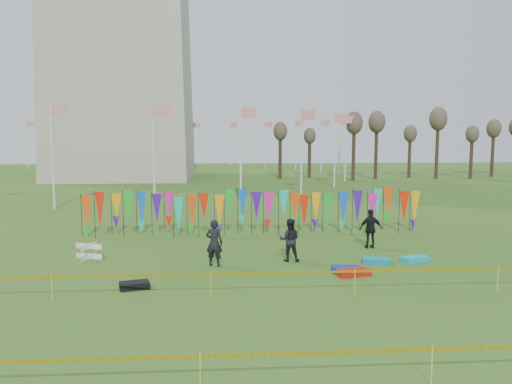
{
  "coord_description": "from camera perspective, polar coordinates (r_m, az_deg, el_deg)",
  "views": [
    {
      "loc": [
        -1.53,
        -17.6,
        5.44
      ],
      "look_at": [
        0.07,
        6.0,
        2.75
      ],
      "focal_mm": 35.0,
      "sensor_mm": 36.0,
      "label": 1
    }
  ],
  "objects": [
    {
      "name": "kite_bag_black",
      "position": [
        18.62,
        -13.73,
        -10.31
      ],
      "size": [
        1.16,
        0.86,
        0.24
      ],
      "primitive_type": "cube",
      "rotation": [
        0.0,
        0.0,
        0.28
      ],
      "color": "black",
      "rests_on": "ground"
    },
    {
      "name": "person_right",
      "position": [
        24.8,
        12.98,
        -4.11
      ],
      "size": [
        1.13,
        0.66,
        1.91
      ],
      "primitive_type": "imported",
      "rotation": [
        0.0,
        0.0,
        3.17
      ],
      "color": "black",
      "rests_on": "ground"
    },
    {
      "name": "banner_row",
      "position": [
        27.34,
        -0.04,
        -1.78
      ],
      "size": [
        18.64,
        0.64,
        2.39
      ],
      "color": "black",
      "rests_on": "ground"
    },
    {
      "name": "person_left",
      "position": [
        20.97,
        -4.8,
        -5.8
      ],
      "size": [
        0.84,
        0.72,
        1.98
      ],
      "primitive_type": "imported",
      "rotation": [
        0.0,
        0.0,
        2.84
      ],
      "color": "black",
      "rests_on": "ground"
    },
    {
      "name": "ground",
      "position": [
        18.49,
        1.06,
        -10.63
      ],
      "size": [
        160.0,
        160.0,
        0.0
      ],
      "primitive_type": "plane",
      "color": "#2E5217",
      "rests_on": "ground"
    },
    {
      "name": "caution_tape_far",
      "position": [
        11.18,
        3.36,
        -18.17
      ],
      "size": [
        26.0,
        0.02,
        0.9
      ],
      "color": "yellow",
      "rests_on": "ground"
    },
    {
      "name": "caution_tape_near",
      "position": [
        17.05,
        0.68,
        -9.39
      ],
      "size": [
        26.0,
        0.02,
        0.9
      ],
      "color": "yellow",
      "rests_on": "ground"
    },
    {
      "name": "box_kite",
      "position": [
        23.34,
        -18.56,
        -6.44
      ],
      "size": [
        0.65,
        0.65,
        0.71
      ],
      "rotation": [
        0.0,
        0.0,
        -0.31
      ],
      "color": "red",
      "rests_on": "ground"
    },
    {
      "name": "kite_bag_red",
      "position": [
        20.08,
        11.06,
        -9.0
      ],
      "size": [
        1.42,
        0.93,
        0.24
      ],
      "primitive_type": "cube",
      "rotation": [
        0.0,
        0.0,
        0.27
      ],
      "color": "red",
      "rests_on": "ground"
    },
    {
      "name": "kite_bag_teal",
      "position": [
        22.85,
        17.73,
        -7.31
      ],
      "size": [
        1.31,
        0.94,
        0.23
      ],
      "primitive_type": "cube",
      "rotation": [
        0.0,
        0.0,
        0.36
      ],
      "color": "#0EAEC6",
      "rests_on": "ground"
    },
    {
      "name": "person_mid",
      "position": [
        21.76,
        3.87,
        -5.49
      ],
      "size": [
        0.98,
        0.69,
        1.86
      ],
      "primitive_type": "imported",
      "rotation": [
        0.0,
        0.0,
        2.99
      ],
      "color": "black",
      "rests_on": "ground"
    },
    {
      "name": "flagpole_ring",
      "position": [
        66.79,
        -14.69,
        5.04
      ],
      "size": [
        57.4,
        56.16,
        8.0
      ],
      "color": "silver",
      "rests_on": "ground"
    },
    {
      "name": "kite_bag_turquoise",
      "position": [
        22.12,
        13.54,
        -7.64
      ],
      "size": [
        1.21,
        0.8,
        0.22
      ],
      "primitive_type": "cube",
      "rotation": [
        0.0,
        0.0,
        -0.23
      ],
      "color": "#0C85B5",
      "rests_on": "ground"
    },
    {
      "name": "kite_bag_blue",
      "position": [
        20.46,
        10.27,
        -8.7
      ],
      "size": [
        1.19,
        0.71,
        0.24
      ],
      "primitive_type": "cube",
      "rotation": [
        0.0,
        0.0,
        -0.1
      ],
      "color": "#0A2FB0",
      "rests_on": "ground"
    },
    {
      "name": "tree_line",
      "position": [
        70.14,
        24.85,
        6.49
      ],
      "size": [
        53.92,
        1.92,
        7.84
      ],
      "color": "#392B1C",
      "rests_on": "ground"
    }
  ]
}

